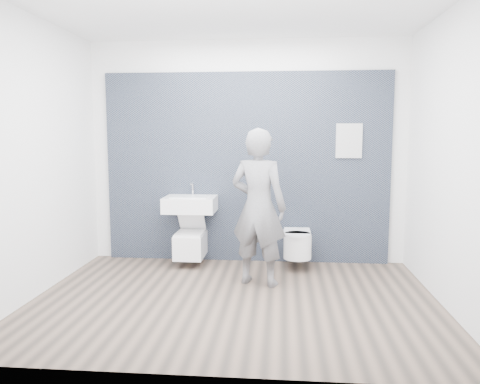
# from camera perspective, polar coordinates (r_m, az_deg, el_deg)

# --- Properties ---
(ground) EXTENTS (4.00, 4.00, 0.00)m
(ground) POSITION_cam_1_polar(r_m,az_deg,el_deg) (4.76, -0.67, -12.93)
(ground) COLOR brown
(ground) RESTS_ON ground
(room_shell) EXTENTS (4.00, 4.00, 4.00)m
(room_shell) POSITION_cam_1_polar(r_m,az_deg,el_deg) (4.48, -0.70, 8.48)
(room_shell) COLOR silver
(room_shell) RESTS_ON ground
(tile_wall) EXTENTS (3.60, 0.06, 2.40)m
(tile_wall) POSITION_cam_1_polar(r_m,az_deg,el_deg) (6.16, 0.73, -8.27)
(tile_wall) COLOR black
(tile_wall) RESTS_ON ground
(washbasin) EXTENTS (0.63, 0.47, 0.47)m
(washbasin) POSITION_cam_1_polar(r_m,az_deg,el_deg) (5.83, -6.09, -1.44)
(washbasin) COLOR white
(washbasin) RESTS_ON ground
(toilet_square) EXTENTS (0.35, 0.51, 0.61)m
(toilet_square) POSITION_cam_1_polar(r_m,az_deg,el_deg) (5.91, -6.06, -6.22)
(toilet_square) COLOR white
(toilet_square) RESTS_ON ground
(toilet_rounded) EXTENTS (0.33, 0.57, 0.31)m
(toilet_rounded) POSITION_cam_1_polar(r_m,az_deg,el_deg) (5.77, 6.99, -6.30)
(toilet_rounded) COLOR white
(toilet_rounded) RESTS_ON ground
(info_placard) EXTENTS (0.32, 0.03, 0.42)m
(info_placard) POSITION_cam_1_polar(r_m,az_deg,el_deg) (6.15, 12.74, -8.46)
(info_placard) COLOR white
(info_placard) RESTS_ON ground
(visitor) EXTENTS (0.71, 0.58, 1.70)m
(visitor) POSITION_cam_1_polar(r_m,az_deg,el_deg) (5.03, 2.26, -1.87)
(visitor) COLOR gray
(visitor) RESTS_ON ground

